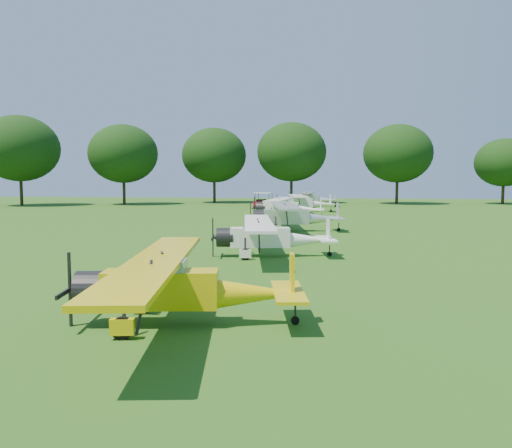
{
  "coord_description": "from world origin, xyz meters",
  "views": [
    {
      "loc": [
        4.25,
        -23.44,
        3.61
      ],
      "look_at": [
        0.46,
        1.65,
        1.4
      ],
      "focal_mm": 35.0,
      "sensor_mm": 36.0,
      "label": 1
    }
  ],
  "objects": [
    {
      "name": "ground",
      "position": [
        0.0,
        0.0,
        0.0
      ],
      "size": [
        160.0,
        160.0,
        0.0
      ],
      "primitive_type": "plane",
      "color": "#245014",
      "rests_on": "ground"
    },
    {
      "name": "aircraft_6",
      "position": [
        1.0,
        34.54,
        1.22
      ],
      "size": [
        6.69,
        10.59,
        2.08
      ],
      "rotation": [
        0.0,
        0.0,
        0.16
      ],
      "color": "white",
      "rests_on": "ground"
    },
    {
      "name": "golf_cart",
      "position": [
        -4.5,
        40.76,
        0.69
      ],
      "size": [
        2.66,
        1.95,
        2.06
      ],
      "rotation": [
        0.0,
        0.0,
        -0.21
      ],
      "color": "#B50C26",
      "rests_on": "ground"
    },
    {
      "name": "aircraft_3",
      "position": [
        1.34,
        -0.04,
        1.08
      ],
      "size": [
        5.93,
        9.38,
        1.84
      ],
      "rotation": [
        0.0,
        0.0,
        0.17
      ],
      "color": "white",
      "rests_on": "ground"
    },
    {
      "name": "aircraft_2",
      "position": [
        0.52,
        -11.66,
        1.08
      ],
      "size": [
        5.96,
        9.43,
        1.85
      ],
      "rotation": [
        0.0,
        0.0,
        0.17
      ],
      "color": "#D7BE09",
      "rests_on": "ground"
    },
    {
      "name": "aircraft_4",
      "position": [
        1.56,
        12.03,
        1.22
      ],
      "size": [
        6.72,
        10.63,
        2.09
      ],
      "rotation": [
        0.0,
        0.0,
        0.17
      ],
      "color": "white",
      "rests_on": "ground"
    },
    {
      "name": "aircraft_5",
      "position": [
        0.1,
        23.04,
        1.23
      ],
      "size": [
        6.7,
        10.65,
        2.1
      ],
      "rotation": [
        0.0,
        0.0,
        -0.04
      ],
      "color": "white",
      "rests_on": "ground"
    },
    {
      "name": "aircraft_7",
      "position": [
        1.48,
        46.52,
        1.26
      ],
      "size": [
        6.86,
        10.91,
        2.15
      ],
      "rotation": [
        0.0,
        0.0,
        -0.05
      ],
      "color": "white",
      "rests_on": "ground"
    },
    {
      "name": "tree_belt",
      "position": [
        3.57,
        0.16,
        8.03
      ],
      "size": [
        137.36,
        130.27,
        14.52
      ],
      "color": "black",
      "rests_on": "ground"
    }
  ]
}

